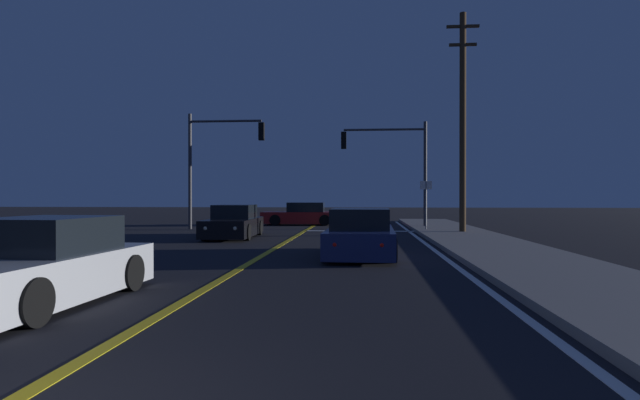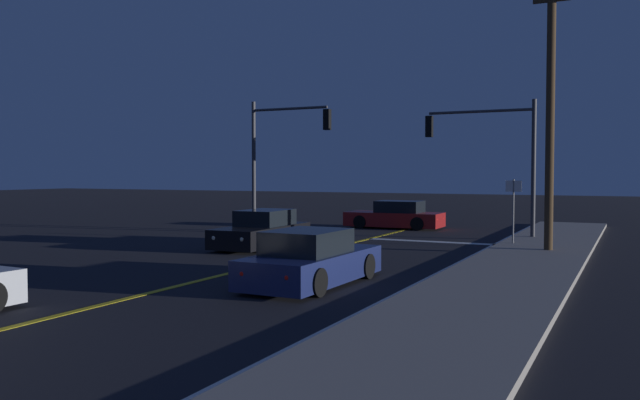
{
  "view_description": "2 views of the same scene",
  "coord_description": "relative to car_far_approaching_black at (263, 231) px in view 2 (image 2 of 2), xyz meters",
  "views": [
    {
      "loc": [
        2.82,
        -3.12,
        1.66
      ],
      "look_at": [
        0.95,
        19.54,
        1.53
      ],
      "focal_mm": 29.04,
      "sensor_mm": 36.0,
      "label": 1
    },
    {
      "loc": [
        9.75,
        -2.51,
        2.7
      ],
      "look_at": [
        1.61,
        14.18,
        1.92
      ],
      "focal_mm": 36.33,
      "sensor_mm": 36.0,
      "label": 2
    }
  ],
  "objects": [
    {
      "name": "utility_pole_right",
      "position": [
        9.65,
        2.29,
        4.47
      ],
      "size": [
        1.41,
        0.28,
        9.74
      ],
      "color": "#42301E",
      "rests_on": "ground"
    },
    {
      "name": "lane_line_edge_right",
      "position": [
        7.5,
        -5.92,
        -0.58
      ],
      "size": [
        0.16,
        40.08,
        0.01
      ],
      "primitive_type": "cube",
      "color": "white",
      "rests_on": "ground"
    },
    {
      "name": "traffic_signal_far_left",
      "position": [
        -2.25,
        5.27,
        3.4
      ],
      "size": [
        3.98,
        0.28,
        5.97
      ],
      "color": "#38383D",
      "rests_on": "ground"
    },
    {
      "name": "lane_line_center",
      "position": [
        2.45,
        -5.92,
        -0.58
      ],
      "size": [
        0.2,
        40.08,
        0.01
      ],
      "primitive_type": "cube",
      "color": "gold",
      "rests_on": "ground"
    },
    {
      "name": "car_far_approaching_black",
      "position": [
        0.0,
        0.0,
        0.0
      ],
      "size": [
        2.01,
        4.79,
        1.34
      ],
      "rotation": [
        0.0,
        0.0,
        3.18
      ],
      "color": "black",
      "rests_on": "ground"
    },
    {
      "name": "stop_bar",
      "position": [
        5.1,
        4.37,
        -0.58
      ],
      "size": [
        5.29,
        0.5,
        0.01
      ],
      "primitive_type": "cube",
      "color": "white",
      "rests_on": "ground"
    },
    {
      "name": "car_side_waiting_navy",
      "position": [
        5.21,
        -6.38,
        -0.0
      ],
      "size": [
        1.98,
        4.48,
        1.34
      ],
      "rotation": [
        0.0,
        0.0,
        -0.02
      ],
      "color": "navy",
      "rests_on": "ground"
    },
    {
      "name": "car_lead_oncoming_red",
      "position": [
        1.71,
        9.68,
        0.0
      ],
      "size": [
        4.71,
        2.0,
        1.34
      ],
      "rotation": [
        0.0,
        0.0,
        1.58
      ],
      "color": "maroon",
      "rests_on": "ground"
    },
    {
      "name": "sidewalk_right",
      "position": [
        9.35,
        -5.92,
        -0.51
      ],
      "size": [
        3.2,
        42.44,
        0.15
      ],
      "primitive_type": "cube",
      "color": "gray",
      "rests_on": "ground"
    },
    {
      "name": "traffic_signal_near_right",
      "position": [
        6.9,
        6.67,
        3.21
      ],
      "size": [
        4.51,
        0.28,
        5.63
      ],
      "rotation": [
        0.0,
        0.0,
        3.14
      ],
      "color": "#38383D",
      "rests_on": "ground"
    },
    {
      "name": "street_sign_corner",
      "position": [
        8.25,
        3.87,
        1.08
      ],
      "size": [
        0.56,
        0.07,
        2.47
      ],
      "color": "slate",
      "rests_on": "ground"
    }
  ]
}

